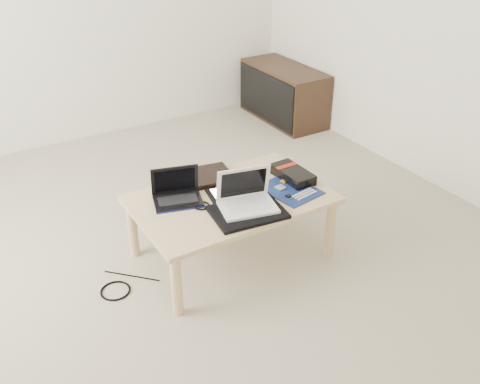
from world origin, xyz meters
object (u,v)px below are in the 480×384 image
netbook (177,194)px  gpu_box (293,174)px  media_cabinet (283,94)px  coffee_table (231,204)px  white_laptop (246,199)px

netbook → gpu_box: bearing=-10.7°
netbook → media_cabinet: bearing=39.7°
coffee_table → white_laptop: white_laptop is taller
media_cabinet → white_laptop: white_laptop is taller
media_cabinet → netbook: bearing=-140.3°
coffee_table → media_cabinet: bearing=46.9°
coffee_table → gpu_box: 0.44m
netbook → coffee_table: bearing=-25.1°
white_laptop → gpu_box: size_ratio=1.17×
media_cabinet → gpu_box: bearing=-123.8°
coffee_table → gpu_box: size_ratio=3.80×
netbook → gpu_box: size_ratio=1.07×
gpu_box → netbook: bearing=169.3°
coffee_table → netbook: 0.32m
coffee_table → gpu_box: gpu_box is taller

